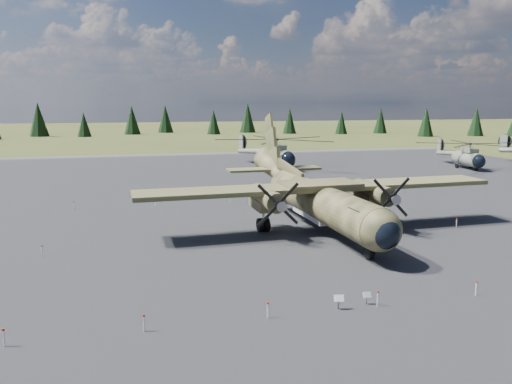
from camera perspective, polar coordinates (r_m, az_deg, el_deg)
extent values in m
plane|color=brown|center=(38.86, 1.71, -5.63)|extent=(500.00, 500.00, 0.00)
cube|color=#515256|center=(48.26, -1.54, -2.50)|extent=(120.00, 120.00, 0.04)
cylinder|color=#30361D|center=(41.71, 7.52, -1.19)|extent=(3.49, 19.07, 2.95)
sphere|color=#30361D|center=(33.43, 13.97, -4.24)|extent=(2.98, 2.98, 2.90)
sphere|color=black|center=(32.96, 14.47, -4.56)|extent=(2.19, 2.19, 2.13)
cube|color=black|center=(34.68, 12.65, -2.33)|extent=(2.16, 1.75, 0.58)
cone|color=#30361D|center=(53.03, 2.24, 2.52)|extent=(3.10, 7.33, 4.44)
cube|color=#A0A3A5|center=(42.91, 6.93, -2.51)|extent=(2.18, 6.38, 0.53)
cube|color=#333E20|center=(41.97, 7.28, 0.57)|extent=(30.69, 4.46, 0.37)
cube|color=#30361D|center=(41.93, 7.29, 0.88)|extent=(6.44, 3.98, 0.37)
cylinder|color=#30361D|center=(40.17, 1.19, -0.62)|extent=(1.74, 5.53, 1.58)
cube|color=#30361D|center=(41.10, 0.84, -1.35)|extent=(1.68, 3.63, 0.84)
cone|color=gray|center=(36.97, 2.75, -1.58)|extent=(0.83, 0.97, 0.80)
cylinder|color=black|center=(41.49, 0.84, -3.77)|extent=(0.96, 1.19, 1.16)
cylinder|color=#30361D|center=(43.86, 13.14, 0.03)|extent=(1.74, 5.53, 1.58)
cube|color=#30361D|center=(44.71, 12.59, -0.66)|extent=(1.68, 3.63, 0.84)
cone|color=gray|center=(40.94, 15.45, -0.79)|extent=(0.83, 0.97, 0.80)
cylinder|color=black|center=(45.07, 12.50, -2.89)|extent=(0.96, 1.19, 1.16)
cube|color=#30361D|center=(49.19, 3.69, 2.65)|extent=(0.52, 7.97, 1.77)
cube|color=#333E20|center=(53.52, 2.06, 2.65)|extent=(10.19, 2.61, 0.23)
cylinder|color=gray|center=(34.77, 12.86, -5.48)|extent=(0.15, 0.15, 0.95)
cylinder|color=black|center=(34.98, 12.81, -6.69)|extent=(0.40, 1.00, 0.99)
cylinder|color=gray|center=(80.46, 2.20, 3.98)|extent=(4.54, 7.94, 2.61)
sphere|color=black|center=(77.33, 3.67, 3.67)|extent=(2.96, 2.96, 2.40)
sphere|color=gray|center=(83.66, 0.83, 4.22)|extent=(2.96, 2.96, 2.40)
cube|color=gray|center=(79.95, 2.36, 5.14)|extent=(2.61, 3.69, 0.78)
cylinder|color=gray|center=(79.89, 2.37, 5.70)|extent=(0.46, 0.46, 1.04)
cylinder|color=gray|center=(86.99, -0.49, 4.69)|extent=(3.24, 8.82, 1.49)
cube|color=gray|center=(90.30, -1.71, 5.72)|extent=(0.61, 1.47, 2.50)
cylinder|color=black|center=(90.47, -1.50, 5.73)|extent=(0.79, 2.63, 2.71)
cylinder|color=black|center=(78.03, 3.41, 2.65)|extent=(0.47, 0.76, 0.71)
cylinder|color=black|center=(80.97, 0.87, 2.94)|extent=(0.53, 0.89, 0.83)
cylinder|color=gray|center=(80.91, 0.87, 3.33)|extent=(0.18, 0.18, 1.51)
cylinder|color=black|center=(82.44, 2.56, 3.06)|extent=(0.53, 0.89, 0.83)
cylinder|color=gray|center=(82.37, 2.56, 3.44)|extent=(0.18, 0.18, 1.51)
cylinder|color=gray|center=(87.73, 23.05, 3.50)|extent=(3.03, 6.61, 2.21)
sphere|color=black|center=(84.99, 24.10, 3.20)|extent=(2.29, 2.29, 2.04)
sphere|color=gray|center=(90.49, 22.06, 3.74)|extent=(2.29, 2.29, 2.04)
cube|color=gray|center=(87.29, 23.23, 4.39)|extent=(1.86, 3.01, 0.66)
cylinder|color=gray|center=(87.23, 23.26, 4.82)|extent=(0.36, 0.36, 0.89)
cylinder|color=gray|center=(93.37, 21.11, 4.17)|extent=(1.73, 7.59, 1.27)
cube|color=gray|center=(96.22, 20.24, 5.04)|extent=(0.36, 1.25, 2.13)
cylinder|color=black|center=(96.36, 20.40, 5.04)|extent=(0.36, 2.29, 2.30)
cylinder|color=black|center=(85.59, 23.86, 2.42)|extent=(0.32, 0.63, 0.60)
cylinder|color=black|center=(88.21, 21.98, 2.76)|extent=(0.36, 0.74, 0.71)
cylinder|color=gray|center=(88.15, 22.00, 3.06)|extent=(0.14, 0.14, 1.28)
cylinder|color=black|center=(89.37, 23.33, 2.75)|extent=(0.36, 0.74, 0.71)
cylinder|color=gray|center=(89.32, 23.35, 3.05)|extent=(0.14, 0.14, 1.28)
cube|color=gray|center=(102.78, 26.46, 5.18)|extent=(0.68, 1.44, 2.47)
cylinder|color=black|center=(103.09, 26.56, 5.18)|extent=(0.92, 2.56, 2.68)
cube|color=gray|center=(26.83, 9.39, -12.44)|extent=(0.11, 0.11, 0.63)
cube|color=white|center=(26.67, 9.46, -11.88)|extent=(0.54, 0.31, 0.36)
cube|color=gray|center=(27.75, 12.50, -11.86)|extent=(0.08, 0.08, 0.55)
cube|color=white|center=(27.61, 12.57, -11.39)|extent=(0.44, 0.19, 0.31)
cylinder|color=white|center=(25.30, -26.84, -14.68)|extent=(0.07, 0.07, 0.80)
cylinder|color=#AF1F12|center=(25.15, -26.91, -13.84)|extent=(0.12, 0.12, 0.10)
cylinder|color=white|center=(24.65, -12.67, -14.45)|extent=(0.07, 0.07, 0.80)
cylinder|color=#AF1F12|center=(24.49, -12.71, -13.60)|extent=(0.12, 0.12, 0.10)
cylinder|color=white|center=(25.44, 1.35, -13.40)|extent=(0.07, 0.07, 0.80)
cylinder|color=#AF1F12|center=(25.28, 1.35, -12.57)|extent=(0.12, 0.12, 0.10)
cylinder|color=white|center=(27.54, 13.73, -11.81)|extent=(0.07, 0.07, 0.80)
cylinder|color=#AF1F12|center=(27.39, 13.77, -11.03)|extent=(0.12, 0.12, 0.10)
cylinder|color=white|center=(30.69, 23.85, -10.09)|extent=(0.07, 0.07, 0.80)
cylinder|color=#AF1F12|center=(30.56, 23.90, -9.38)|extent=(0.12, 0.12, 0.10)
cylinder|color=white|center=(53.25, -20.09, -1.48)|extent=(0.07, 0.07, 0.80)
cylinder|color=#AF1F12|center=(53.18, -20.11, -1.06)|extent=(0.12, 0.12, 0.10)
cylinder|color=white|center=(52.99, -11.46, -1.12)|extent=(0.07, 0.07, 0.80)
cylinder|color=#AF1F12|center=(52.92, -11.47, -0.69)|extent=(0.12, 0.12, 0.10)
cylinder|color=white|center=(53.93, -2.94, -0.73)|extent=(0.07, 0.07, 0.80)
cylinder|color=#AF1F12|center=(53.86, -2.95, -0.31)|extent=(0.12, 0.12, 0.10)
cylinder|color=white|center=(56.01, 5.11, -0.35)|extent=(0.07, 0.07, 0.80)
cylinder|color=#AF1F12|center=(55.94, 5.11, 0.05)|extent=(0.12, 0.12, 0.10)
cylinder|color=white|center=(59.11, 12.45, 0.00)|extent=(0.07, 0.07, 0.80)
cylinder|color=#AF1F12|center=(59.04, 12.46, 0.39)|extent=(0.12, 0.12, 0.10)
cylinder|color=white|center=(37.88, -23.22, -6.26)|extent=(0.07, 0.07, 0.80)
cylinder|color=#AF1F12|center=(37.78, -23.26, -5.67)|extent=(0.12, 0.12, 0.10)
cylinder|color=white|center=(45.97, 21.94, -3.37)|extent=(0.07, 0.07, 0.80)
cylinder|color=#AF1F12|center=(45.88, 21.98, -2.89)|extent=(0.12, 0.12, 0.10)
cone|color=black|center=(178.59, 23.85, 7.35)|extent=(5.09, 5.09, 9.09)
cone|color=black|center=(169.82, 18.85, 7.57)|extent=(5.07, 5.07, 9.06)
cone|color=black|center=(183.87, 14.03, 7.94)|extent=(5.01, 5.01, 8.94)
cone|color=black|center=(176.70, 9.73, 7.86)|extent=(4.45, 4.45, 7.95)
cone|color=black|center=(176.86, 3.87, 8.13)|extent=(4.98, 4.98, 8.88)
cone|color=black|center=(183.14, -0.96, 8.49)|extent=(5.91, 5.91, 10.56)
cone|color=black|center=(173.20, -4.87, 7.98)|extent=(4.63, 4.63, 8.27)
cone|color=black|center=(185.17, -10.32, 8.24)|extent=(5.53, 5.53, 9.87)
cone|color=black|center=(176.82, -13.99, 7.99)|extent=(5.43, 5.43, 9.70)
cone|color=black|center=(168.58, -19.07, 7.31)|extent=(4.32, 4.32, 7.72)
cone|color=black|center=(175.53, -23.61, 7.62)|extent=(6.05, 6.05, 10.81)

